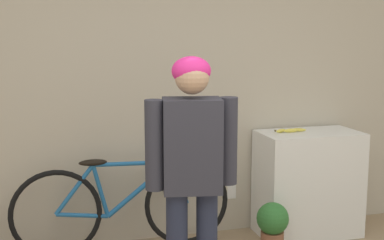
% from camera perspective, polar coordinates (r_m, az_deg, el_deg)
% --- Properties ---
extents(wall_back, '(8.00, 0.07, 2.60)m').
position_cam_1_polar(wall_back, '(4.48, -2.38, 3.54)').
color(wall_back, '#B7AD99').
rests_on(wall_back, ground_plane).
extents(side_shelf, '(0.86, 0.48, 0.91)m').
position_cam_1_polar(side_shelf, '(4.79, 12.26, -6.61)').
color(side_shelf, white).
rests_on(side_shelf, ground_plane).
extents(person, '(0.59, 0.31, 1.61)m').
position_cam_1_polar(person, '(3.31, -0.01, -4.36)').
color(person, '#23283D').
rests_on(person, ground_plane).
extents(bicycle, '(1.77, 0.46, 0.78)m').
position_cam_1_polar(bicycle, '(4.37, -7.34, -9.03)').
color(bicycle, black).
rests_on(bicycle, ground_plane).
extents(banana, '(0.29, 0.08, 0.03)m').
position_cam_1_polar(banana, '(4.63, 10.39, -1.10)').
color(banana, '#EAD64C').
rests_on(banana, side_shelf).
extents(potted_plant, '(0.25, 0.25, 0.44)m').
position_cam_1_polar(potted_plant, '(4.31, 8.58, -11.12)').
color(potted_plant, brown).
rests_on(potted_plant, ground_plane).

